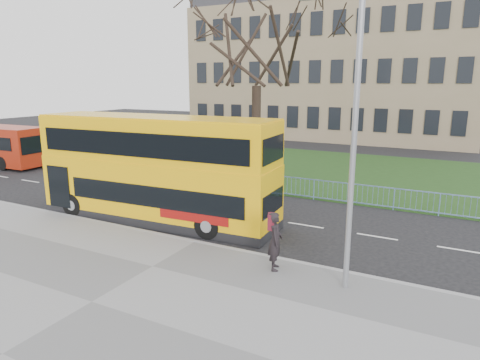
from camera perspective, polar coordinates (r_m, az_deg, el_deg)
name	(u,v)px	position (r m, az deg, el deg)	size (l,w,h in m)	color
ground	(217,232)	(17.85, -3.15, -6.91)	(120.00, 120.00, 0.00)	black
pavement	(92,304)	(13.01, -19.14, -15.31)	(80.00, 10.50, 0.12)	slate
kerb	(196,242)	(16.60, -5.92, -8.27)	(80.00, 0.20, 0.14)	gray
grass_verge	(321,169)	(30.55, 10.71, 1.40)	(80.00, 15.40, 0.08)	#1A3814
guard_railing	(278,185)	(23.35, 5.15, -0.72)	(40.00, 0.12, 1.10)	#6E92C5
bare_tree	(257,67)	(27.03, 2.24, 14.78)	(9.56, 9.56, 13.66)	black
civic_building	(336,73)	(51.24, 12.63, 13.76)	(30.00, 15.00, 14.00)	#7D6B4F
yellow_bus	(156,166)	(19.03, -11.12, 1.79)	(11.01, 3.18, 4.56)	#F9B60A
pedestrian	(275,241)	(13.89, 4.72, -8.12)	(0.70, 0.46, 1.92)	black
street_lamp	(350,135)	(12.17, 14.50, 5.83)	(1.75, 0.28, 8.25)	gray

